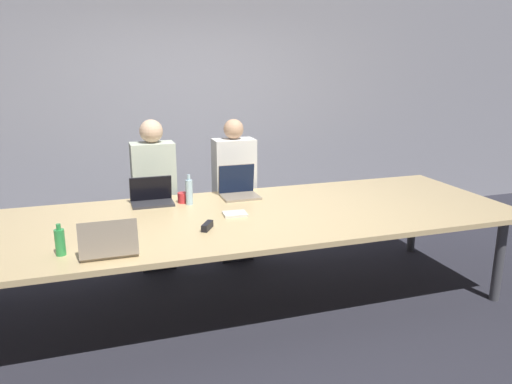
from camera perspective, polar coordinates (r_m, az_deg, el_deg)
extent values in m
plane|color=#2D2D38|center=(4.25, -1.77, -12.70)|extent=(24.00, 24.00, 0.00)
cube|color=#9999A3|center=(5.92, -7.97, 9.20)|extent=(12.00, 0.06, 2.80)
cube|color=#D6B77F|center=(3.96, -1.85, -2.92)|extent=(4.49, 1.55, 0.04)
cylinder|color=#4C4C51|center=(4.63, 26.03, -6.90)|extent=(0.08, 0.08, 0.74)
cylinder|color=#4C4C51|center=(5.48, 17.50, -2.82)|extent=(0.08, 0.08, 0.74)
cube|color=#333338|center=(4.31, -11.70, -1.35)|extent=(0.35, 0.21, 0.02)
cube|color=#333338|center=(4.37, -11.94, 0.43)|extent=(0.36, 0.04, 0.21)
cube|color=black|center=(4.36, -11.92, 0.38)|extent=(0.35, 0.04, 0.21)
cube|color=#2D2D38|center=(4.98, -11.22, -5.93)|extent=(0.32, 0.24, 0.45)
cube|color=beige|center=(4.80, -11.58, 0.94)|extent=(0.40, 0.24, 0.78)
sphere|color=beige|center=(4.71, -11.89, 6.82)|extent=(0.22, 0.22, 0.22)
cylinder|color=red|center=(4.33, -8.34, -0.64)|extent=(0.09, 0.09, 0.09)
cylinder|color=#ADD1E0|center=(4.25, -7.65, -0.03)|extent=(0.06, 0.06, 0.21)
cylinder|color=#ADD1E0|center=(4.22, -7.71, 1.68)|extent=(0.03, 0.03, 0.05)
cube|color=gray|center=(4.44, -1.81, -0.54)|extent=(0.33, 0.26, 0.02)
cube|color=gray|center=(4.53, -2.28, 1.56)|extent=(0.33, 0.04, 0.26)
cube|color=#0F1933|center=(4.52, -2.24, 1.51)|extent=(0.33, 0.04, 0.26)
cube|color=#2D2D38|center=(5.10, -2.44, -5.15)|extent=(0.32, 0.24, 0.45)
cube|color=silver|center=(4.92, -2.51, 1.58)|extent=(0.40, 0.24, 0.78)
sphere|color=tan|center=(4.83, -2.58, 7.19)|extent=(0.19, 0.19, 0.19)
cube|color=gray|center=(3.32, -16.44, -6.58)|extent=(0.35, 0.22, 0.02)
cube|color=gray|center=(3.18, -16.52, -5.18)|extent=(0.36, 0.06, 0.22)
cube|color=silver|center=(3.20, -16.53, -5.16)|extent=(0.35, 0.06, 0.22)
cylinder|color=green|center=(3.36, -21.49, -5.38)|extent=(0.06, 0.06, 0.17)
cylinder|color=green|center=(3.33, -21.65, -3.72)|extent=(0.03, 0.03, 0.04)
cube|color=black|center=(3.63, -5.59, -3.90)|extent=(0.12, 0.15, 0.05)
cube|color=silver|center=(3.95, -2.43, -2.52)|extent=(0.19, 0.16, 0.02)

